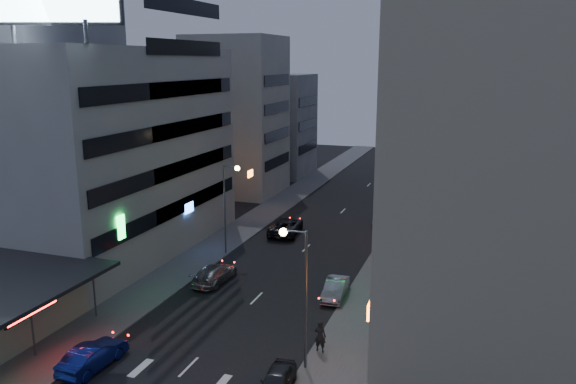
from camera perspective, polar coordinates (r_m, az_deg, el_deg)
The scene contains 21 objects.
sidewalk_left at distance 58.49m, azimuth -4.44°, elevation -3.60°, with size 4.00×120.00×0.12m, color #4C4C4F.
sidewalk_right at distance 54.28m, azimuth 11.27°, elevation -5.17°, with size 4.00×120.00×0.12m, color #4C4C4F.
white_building at distance 52.63m, azimuth -18.13°, elevation 3.89°, with size 14.00×24.00×18.00m, color #A2A29E.
grey_tower at distance 60.15m, azimuth -23.90°, elevation 12.17°, with size 10.00×14.00×34.00m, color gray.
shophouse_near at distance 32.39m, azimuth 19.25°, elevation 0.14°, with size 10.00×11.00×20.00m, color tan.
shophouse_mid at distance 44.05m, azimuth 19.87°, elevation 0.73°, with size 11.00×12.00×16.00m, color gray.
shophouse_far at distance 56.45m, azimuth 19.62°, elevation 6.42°, with size 10.00×14.00×22.00m, color tan.
far_left_a at distance 73.10m, azimuth -5.22°, elevation 7.70°, with size 11.00×10.00×20.00m, color #A2A29E.
far_left_b at distance 85.46m, azimuth -1.85°, elevation 6.84°, with size 12.00×10.00×15.00m, color gray.
far_right_a at distance 71.58m, azimuth 19.96°, elevation 6.05°, with size 11.00×12.00×18.00m, color gray.
far_right_b at distance 85.29m, azimuth 20.45°, elevation 9.06°, with size 12.00×12.00×24.00m, color tan.
street_lamp_right_near at distance 30.82m, azimuth 1.13°, elevation -8.80°, with size 1.60×0.44×8.02m.
street_lamp_left at distance 49.25m, azimuth -6.07°, elevation -0.45°, with size 1.60×0.44×8.02m.
street_lamp_right_far at distance 62.86m, azimuth 10.94°, elevation 2.35°, with size 1.60×0.44×8.02m.
parked_car_right_near at distance 30.79m, azimuth -1.14°, elevation -18.68°, with size 1.53×3.79×1.29m, color #27282D.
parked_car_right_mid at distance 41.68m, azimuth 4.83°, elevation -9.77°, with size 1.44×4.14×1.36m, color #909498.
parked_car_left at distance 56.20m, azimuth -0.23°, elevation -3.46°, with size 2.70×5.86×1.63m, color #232227.
parked_car_right_far at distance 59.87m, azimuth 9.84°, elevation -2.71°, with size 2.01×4.94×1.43m, color #979A9E.
road_car_blue at distance 34.61m, azimuth -19.19°, elevation -15.46°, with size 1.54×4.42×1.46m, color navy.
road_car_silver at distance 44.61m, azimuth -7.48°, elevation -8.22°, with size 1.99×4.90×1.42m, color #9C9EA3.
person at distance 34.15m, azimuth 3.29°, elevation -14.40°, with size 0.71×0.47×1.96m, color black.
Camera 1 is at (14.86, -21.14, 16.88)m, focal length 35.00 mm.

